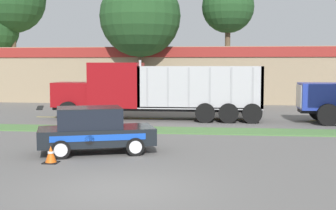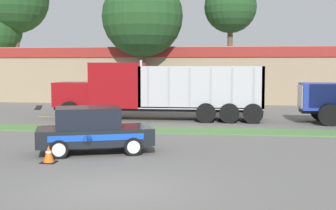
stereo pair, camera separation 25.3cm
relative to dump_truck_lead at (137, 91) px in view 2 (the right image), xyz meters
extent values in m
plane|color=slate|center=(2.48, -15.28, -1.63)|extent=(600.00, 600.00, 0.00)
cube|color=#517F42|center=(2.48, -4.57, -1.60)|extent=(120.00, 2.11, 0.06)
cube|color=yellow|center=(-5.09, 0.49, -1.62)|extent=(2.40, 0.14, 0.01)
cube|color=yellow|center=(0.31, 0.49, -1.62)|extent=(2.40, 0.14, 0.01)
cube|color=yellow|center=(5.71, 0.49, -1.62)|extent=(2.40, 0.14, 0.01)
cube|color=yellow|center=(11.11, 0.49, -1.62)|extent=(2.40, 0.14, 0.01)
cube|color=black|center=(1.17, 0.00, -1.00)|extent=(12.01, 1.35, 0.18)
cube|color=maroon|center=(-3.72, 0.00, -0.20)|extent=(2.24, 2.01, 1.41)
cube|color=#B7B7BC|center=(-4.87, 0.00, -0.20)|extent=(0.06, 1.72, 1.20)
cube|color=maroon|center=(-1.16, 0.00, 0.38)|extent=(2.87, 2.45, 2.56)
cube|color=black|center=(-2.62, 0.00, 0.82)|extent=(0.04, 2.08, 1.15)
cylinder|color=silver|center=(0.37, -0.79, 1.08)|extent=(0.14, 0.14, 1.42)
cube|color=#B7B7BC|center=(3.72, 0.00, -0.85)|extent=(6.91, 2.45, 0.12)
cube|color=#B7B7BC|center=(0.35, 0.00, 0.30)|extent=(0.16, 2.45, 2.30)
cube|color=#B7B7BC|center=(7.10, 0.00, 0.30)|extent=(0.16, 2.45, 2.30)
cube|color=#B7B7BC|center=(3.72, -1.14, 0.30)|extent=(6.91, 0.16, 2.30)
cube|color=#B7B7BC|center=(3.72, 1.15, 0.30)|extent=(6.91, 0.16, 2.30)
cube|color=#A3A3A8|center=(0.85, -1.24, 0.30)|extent=(0.10, 0.04, 2.19)
cube|color=#A3A3A8|center=(2.00, -1.24, 0.30)|extent=(0.10, 0.04, 2.19)
cube|color=#A3A3A8|center=(3.15, -1.24, 0.30)|extent=(0.10, 0.04, 2.19)
cube|color=#A3A3A8|center=(4.30, -1.24, 0.30)|extent=(0.10, 0.04, 2.19)
cube|color=#A3A3A8|center=(5.45, -1.24, 0.30)|extent=(0.10, 0.04, 2.19)
cube|color=#A3A3A8|center=(6.60, -1.24, 0.30)|extent=(0.10, 0.04, 2.19)
cylinder|color=black|center=(-3.72, -1.20, -1.09)|extent=(1.08, 0.30, 1.08)
cylinder|color=black|center=(-3.72, 1.21, -1.09)|extent=(1.08, 0.30, 1.08)
cylinder|color=black|center=(6.58, -1.20, -1.09)|extent=(1.08, 0.30, 1.08)
cylinder|color=black|center=(6.58, 1.21, -1.09)|extent=(1.08, 0.30, 1.08)
cylinder|color=black|center=(5.31, -1.20, -1.09)|extent=(1.08, 0.30, 1.08)
cylinder|color=black|center=(5.31, 1.21, -1.09)|extent=(1.08, 0.30, 1.08)
cylinder|color=black|center=(4.05, -1.20, -1.09)|extent=(1.08, 0.30, 1.08)
cylinder|color=black|center=(4.05, 1.21, -1.09)|extent=(1.08, 0.30, 1.08)
cube|color=#23389E|center=(10.45, -0.50, -0.16)|extent=(2.58, 2.03, 1.43)
cube|color=#B7B7BC|center=(9.13, -0.50, -0.16)|extent=(0.06, 1.73, 1.21)
cylinder|color=black|center=(10.45, -1.72, -1.06)|extent=(1.15, 0.30, 1.15)
cylinder|color=black|center=(10.45, 0.71, -1.06)|extent=(1.15, 0.30, 1.15)
cube|color=black|center=(0.54, -10.47, -1.01)|extent=(4.45, 3.12, 0.60)
cube|color=black|center=(0.32, -10.55, -0.36)|extent=(2.65, 2.28, 0.69)
cube|color=black|center=(0.32, -10.55, 0.00)|extent=(2.65, 2.28, 0.04)
cube|color=black|center=(-1.27, -11.13, 0.04)|extent=(0.69, 1.45, 0.03)
cube|color=blue|center=(0.86, -11.34, -0.95)|extent=(3.06, 1.13, 0.21)
cylinder|color=black|center=(0.58, -11.44, -1.01)|extent=(0.31, 0.12, 0.33)
cylinder|color=black|center=(2.03, -10.86, -1.31)|extent=(0.67, 0.41, 0.64)
cylinder|color=silver|center=(2.07, -10.96, -1.31)|extent=(0.43, 0.17, 0.45)
cylinder|color=black|center=(1.43, -9.21, -1.31)|extent=(0.67, 0.41, 0.64)
cylinder|color=silver|center=(1.39, -9.11, -1.31)|extent=(0.43, 0.17, 0.45)
cylinder|color=black|center=(-0.34, -11.72, -1.31)|extent=(0.67, 0.41, 0.64)
cylinder|color=silver|center=(-0.30, -11.82, -1.31)|extent=(0.43, 0.17, 0.45)
cylinder|color=black|center=(-0.94, -10.08, -1.31)|extent=(0.67, 0.41, 0.64)
cylinder|color=silver|center=(-0.98, -9.98, -1.31)|extent=(0.43, 0.17, 0.45)
cube|color=black|center=(-0.44, -12.37, -1.61)|extent=(0.47, 0.47, 0.03)
cone|color=#EA5B14|center=(-0.44, -12.37, -1.33)|extent=(0.36, 0.36, 0.53)
cylinder|color=white|center=(-0.44, -12.37, -1.28)|extent=(0.20, 0.20, 0.06)
cube|color=#9E896B|center=(0.99, 16.69, 0.69)|extent=(33.67, 12.00, 4.63)
cube|color=maroon|center=(0.99, 10.64, 2.55)|extent=(31.99, 0.10, 0.80)
cylinder|color=brown|center=(-1.60, 10.14, 0.98)|extent=(0.47, 0.47, 5.22)
sphere|color=#234C23|center=(-1.60, 10.14, 5.35)|extent=(6.41, 6.41, 6.41)
cylinder|color=brown|center=(5.27, 11.32, 1.68)|extent=(0.43, 0.43, 6.62)
sphere|color=#234C23|center=(5.27, 11.32, 6.14)|extent=(4.15, 4.15, 4.15)
cylinder|color=brown|center=(-14.31, 14.55, 2.10)|extent=(0.59, 0.59, 7.45)
camera|label=1|loc=(5.12, -26.64, 1.52)|focal=50.00mm
camera|label=2|loc=(5.37, -26.61, 1.52)|focal=50.00mm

